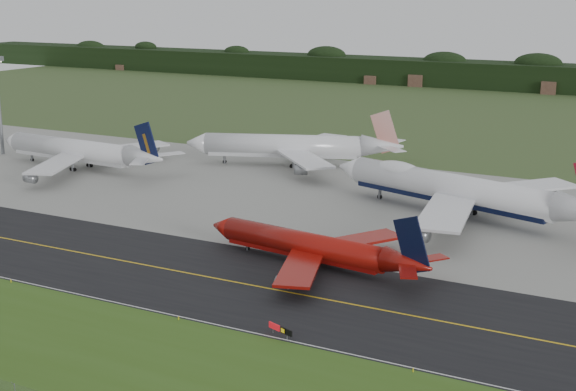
% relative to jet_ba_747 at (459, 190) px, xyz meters
% --- Properties ---
extents(ground, '(600.00, 600.00, 0.00)m').
position_rel_jet_ba_747_xyz_m(ground, '(-16.98, -49.66, -5.56)').
color(ground, '#304721').
rests_on(ground, ground).
extents(grass_verge, '(400.00, 30.00, 0.01)m').
position_rel_jet_ba_747_xyz_m(grass_verge, '(-16.98, -84.66, -5.55)').
color(grass_verge, '#395C1B').
rests_on(grass_verge, ground).
extents(taxiway, '(400.00, 32.00, 0.02)m').
position_rel_jet_ba_747_xyz_m(taxiway, '(-16.98, -53.66, -5.55)').
color(taxiway, black).
rests_on(taxiway, ground).
extents(apron, '(400.00, 78.00, 0.01)m').
position_rel_jet_ba_747_xyz_m(apron, '(-16.98, 1.34, -5.55)').
color(apron, gray).
rests_on(apron, ground).
extents(taxiway_centreline, '(400.00, 0.40, 0.00)m').
position_rel_jet_ba_747_xyz_m(taxiway_centreline, '(-16.98, -53.66, -5.53)').
color(taxiway_centreline, gold).
rests_on(taxiway_centreline, taxiway).
extents(taxiway_edge_line, '(400.00, 0.25, 0.00)m').
position_rel_jet_ba_747_xyz_m(taxiway_edge_line, '(-16.98, -69.16, -5.53)').
color(taxiway_edge_line, silver).
rests_on(taxiway_edge_line, taxiway).
extents(horizon_treeline, '(700.00, 25.00, 12.00)m').
position_rel_jet_ba_747_xyz_m(horizon_treeline, '(-16.98, 224.10, -0.08)').
color(horizon_treeline, black).
rests_on(horizon_treeline, ground).
extents(jet_ba_747, '(63.67, 51.54, 16.32)m').
position_rel_jet_ba_747_xyz_m(jet_ba_747, '(0.00, 0.00, 0.00)').
color(jet_ba_747, white).
rests_on(jet_ba_747, ground).
extents(jet_red_737, '(43.30, 35.03, 11.69)m').
position_rel_jet_ba_747_xyz_m(jet_red_737, '(-12.91, -40.76, -2.32)').
color(jet_red_737, maroon).
rests_on(jet_red_737, ground).
extents(jet_navy_gold, '(55.45, 48.24, 14.31)m').
position_rel_jet_ba_747_xyz_m(jet_navy_gold, '(-99.02, -0.94, -0.85)').
color(jet_navy_gold, silver).
rests_on(jet_navy_gold, ground).
extents(jet_star_tail, '(55.78, 45.28, 15.17)m').
position_rel_jet_ba_747_xyz_m(jet_star_tail, '(-51.99, 28.39, -0.50)').
color(jet_star_tail, white).
rests_on(jet_star_tail, ground).
extents(taxiway_sign, '(4.27, 1.66, 1.49)m').
position_rel_jet_ba_747_xyz_m(taxiway_sign, '(-4.68, -68.52, -4.50)').
color(taxiway_sign, slate).
rests_on(taxiway_sign, ground).
extents(edge_marker_left, '(0.16, 0.16, 0.50)m').
position_rel_jet_ba_747_xyz_m(edge_marker_left, '(-52.18, -70.16, -5.31)').
color(edge_marker_left, yellow).
rests_on(edge_marker_left, ground).
extents(edge_marker_center, '(0.16, 0.16, 0.50)m').
position_rel_jet_ba_747_xyz_m(edge_marker_center, '(-20.02, -70.16, -5.31)').
color(edge_marker_center, yellow).
rests_on(edge_marker_center, ground).
extents(edge_marker_right, '(0.16, 0.16, 0.50)m').
position_rel_jet_ba_747_xyz_m(edge_marker_right, '(14.45, -70.16, -5.31)').
color(edge_marker_right, yellow).
rests_on(edge_marker_right, ground).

